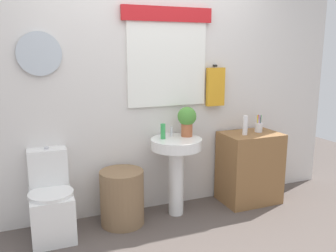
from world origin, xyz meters
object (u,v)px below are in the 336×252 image
wooden_cabinet (249,167)px  potted_plant (187,119)px  pedestal_sink (176,158)px  toothbrush_cup (259,127)px  laundry_hamper (122,197)px  soap_bottle (163,131)px  toilet (51,203)px  lotion_bottle (245,125)px

wooden_cabinet → potted_plant: (-0.73, 0.06, 0.58)m
pedestal_sink → toothbrush_cup: size_ratio=4.23×
toothbrush_cup → potted_plant: bearing=177.2°
laundry_hamper → potted_plant: (0.70, 0.06, 0.70)m
wooden_cabinet → soap_bottle: (-0.99, 0.05, 0.48)m
laundry_hamper → pedestal_sink: 0.64m
pedestal_sink → laundry_hamper: bearing=180.0°
toilet → wooden_cabinet: (2.06, -0.03, 0.09)m
toilet → lotion_bottle: 2.04m
potted_plant → laundry_hamper: bearing=-175.1°
laundry_hamper → lotion_bottle: 1.45m
wooden_cabinet → toilet: bearing=179.0°
pedestal_sink → wooden_cabinet: bearing=0.0°
toilet → pedestal_sink: bearing=-1.7°
soap_bottle → pedestal_sink: bearing=-22.6°
toilet → wooden_cabinet: size_ratio=1.02×
pedestal_sink → lotion_bottle: bearing=-3.0°
toilet → toothbrush_cup: toothbrush_cup is taller
laundry_hamper → pedestal_sink: size_ratio=0.67×
soap_bottle → potted_plant: potted_plant is taller
potted_plant → toilet: bearing=-178.9°
laundry_hamper → lotion_bottle: lotion_bottle is taller
soap_bottle → toothbrush_cup: bearing=-1.6°
potted_plant → lotion_bottle: 0.64m
lotion_bottle → toothbrush_cup: lotion_bottle is taller
toilet → pedestal_sink: (1.20, -0.03, 0.29)m
pedestal_sink → potted_plant: potted_plant is taller
laundry_hamper → soap_bottle: 0.74m
wooden_cabinet → lotion_bottle: bearing=-159.5°
soap_bottle → toilet: bearing=-179.2°
soap_bottle → lotion_bottle: bearing=-5.8°
lotion_bottle → toothbrush_cup: size_ratio=1.09×
soap_bottle → laundry_hamper: bearing=-173.5°
laundry_hamper → wooden_cabinet: (1.42, 0.00, 0.12)m
pedestal_sink → toilet: bearing=178.3°
wooden_cabinet → lotion_bottle: size_ratio=3.79×
wooden_cabinet → soap_bottle: size_ratio=5.13×
lotion_bottle → toothbrush_cup: (0.21, 0.06, -0.05)m
wooden_cabinet → toothbrush_cup: size_ratio=4.13×
toilet → lotion_bottle: lotion_bottle is taller
pedestal_sink → lotion_bottle: lotion_bottle is taller
pedestal_sink → toothbrush_cup: (0.97, 0.02, 0.23)m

